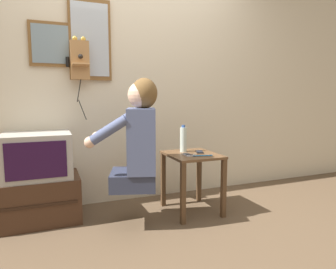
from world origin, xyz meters
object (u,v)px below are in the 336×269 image
object	(u,v)px
framed_picture	(51,44)
cell_phone_held	(188,155)
toothbrush	(201,155)
wall_phone_antique	(80,60)
wall_mirror	(90,40)
cell_phone_spare	(199,152)
water_bottle	(183,139)
television	(37,155)
person	(138,137)

from	to	relation	value
framed_picture	cell_phone_held	size ratio (longest dim) A/B	3.15
framed_picture	toothbrush	world-z (taller)	framed_picture
wall_phone_antique	framed_picture	bearing A→B (deg)	169.51
cell_phone_held	wall_mirror	bearing A→B (deg)	141.96
framed_picture	cell_phone_spare	xyz separation A→B (m)	(1.25, -0.51, -0.98)
water_bottle	toothbrush	xyz separation A→B (m)	(0.06, -0.25, -0.11)
wall_mirror	cell_phone_held	size ratio (longest dim) A/B	5.96
wall_phone_antique	wall_mirror	world-z (taller)	wall_mirror
television	framed_picture	distance (m)	1.00
television	wall_phone_antique	xyz separation A→B (m)	(0.39, 0.18, 0.83)
person	cell_phone_held	xyz separation A→B (m)	(0.47, 0.04, -0.19)
person	water_bottle	distance (m)	0.56
television	framed_picture	size ratio (longest dim) A/B	1.39
water_bottle	cell_phone_spare	bearing A→B (deg)	-35.54
framed_picture	cell_phone_spare	distance (m)	1.67
framed_picture	person	bearing A→B (deg)	-46.52
person	television	world-z (taller)	person
water_bottle	wall_mirror	bearing A→B (deg)	151.51
wall_mirror	water_bottle	world-z (taller)	wall_mirror
cell_phone_spare	water_bottle	bearing A→B (deg)	162.79
wall_mirror	water_bottle	size ratio (longest dim) A/B	2.92
wall_phone_antique	water_bottle	xyz separation A→B (m)	(0.88, -0.38, -0.74)
person	cell_phone_spare	distance (m)	0.68
wall_phone_antique	toothbrush	distance (m)	1.42
television	cell_phone_held	xyz separation A→B (m)	(1.24, -0.38, -0.02)
wall_phone_antique	framed_picture	distance (m)	0.28
person	water_bottle	xyz separation A→B (m)	(0.51, 0.22, -0.08)
person	framed_picture	xyz separation A→B (m)	(-0.61, 0.65, 0.79)
person	framed_picture	distance (m)	1.19
person	television	distance (m)	0.89
cell_phone_held	cell_phone_spare	size ratio (longest dim) A/B	0.92
wall_phone_antique	wall_mirror	xyz separation A→B (m)	(0.11, 0.04, 0.19)
toothbrush	wall_phone_antique	bearing A→B (deg)	67.17
wall_mirror	toothbrush	world-z (taller)	wall_mirror
cell_phone_spare	wall_phone_antique	bearing A→B (deg)	173.33
television	cell_phone_spare	size ratio (longest dim) A/B	4.01
framed_picture	cell_phone_spare	world-z (taller)	framed_picture
wall_phone_antique	toothbrush	bearing A→B (deg)	-34.00
television	wall_mirror	world-z (taller)	wall_mirror
cell_phone_held	water_bottle	size ratio (longest dim) A/B	0.49
toothbrush	framed_picture	bearing A→B (deg)	71.25
person	wall_phone_antique	distance (m)	0.97
person	toothbrush	size ratio (longest dim) A/B	5.06
cell_phone_held	wall_phone_antique	bearing A→B (deg)	147.59
wall_phone_antique	cell_phone_held	size ratio (longest dim) A/B	6.11
wall_phone_antique	toothbrush	world-z (taller)	wall_phone_antique
framed_picture	water_bottle	xyz separation A→B (m)	(1.12, -0.43, -0.87)
wall_mirror	cell_phone_held	xyz separation A→B (m)	(0.74, -0.60, -1.04)
cell_phone_held	toothbrush	bearing A→B (deg)	-35.96
framed_picture	cell_phone_spare	size ratio (longest dim) A/B	2.89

